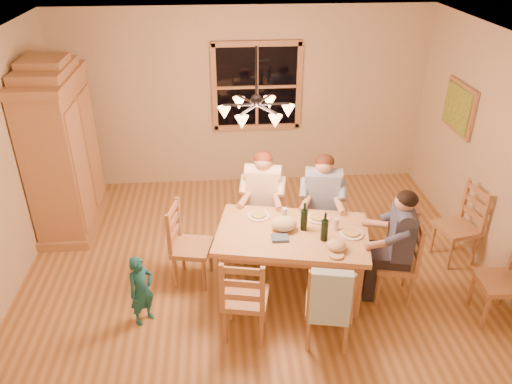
{
  "coord_description": "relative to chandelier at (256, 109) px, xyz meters",
  "views": [
    {
      "loc": [
        -0.37,
        -4.72,
        3.76
      ],
      "look_at": [
        0.0,
        0.1,
        1.08
      ],
      "focal_mm": 35.0,
      "sensor_mm": 36.0,
      "label": 1
    }
  ],
  "objects": [
    {
      "name": "floor",
      "position": [
        0.0,
        0.0,
        -2.08
      ],
      "size": [
        5.5,
        5.5,
        0.0
      ],
      "primitive_type": "plane",
      "color": "olive",
      "rests_on": "ground"
    },
    {
      "name": "ceiling",
      "position": [
        0.0,
        0.0,
        0.62
      ],
      "size": [
        5.5,
        5.0,
        0.02
      ],
      "primitive_type": "cube",
      "color": "white",
      "rests_on": "wall_back"
    },
    {
      "name": "wall_back",
      "position": [
        0.0,
        2.5,
        -0.73
      ],
      "size": [
        5.5,
        0.02,
        2.7
      ],
      "primitive_type": "cube",
      "color": "beige",
      "rests_on": "floor"
    },
    {
      "name": "wall_right",
      "position": [
        2.75,
        0.0,
        -0.73
      ],
      "size": [
        0.02,
        5.0,
        2.7
      ],
      "primitive_type": "cube",
      "color": "beige",
      "rests_on": "floor"
    },
    {
      "name": "window",
      "position": [
        0.2,
        2.47,
        -0.53
      ],
      "size": [
        1.3,
        0.06,
        1.3
      ],
      "color": "black",
      "rests_on": "wall_back"
    },
    {
      "name": "painting",
      "position": [
        2.71,
        1.2,
        -0.48
      ],
      "size": [
        0.06,
        0.78,
        0.64
      ],
      "color": "#956340",
      "rests_on": "wall_right"
    },
    {
      "name": "chandelier",
      "position": [
        0.0,
        0.0,
        0.0
      ],
      "size": [
        0.77,
        0.68,
        0.71
      ],
      "color": "black",
      "rests_on": "ceiling"
    },
    {
      "name": "armoire",
      "position": [
        -2.42,
        1.37,
        -1.02
      ],
      "size": [
        0.66,
        1.4,
        2.3
      ],
      "color": "#956340",
      "rests_on": "floor"
    },
    {
      "name": "dining_table",
      "position": [
        0.37,
        -0.24,
        -1.42
      ],
      "size": [
        1.8,
        1.3,
        0.76
      ],
      "rotation": [
        0.0,
        0.0,
        -0.2
      ],
      "color": "#B17A4F",
      "rests_on": "floor"
    },
    {
      "name": "chair_far_left",
      "position": [
        0.13,
        0.6,
        -1.77
      ],
      "size": [
        0.51,
        0.5,
        0.99
      ],
      "rotation": [
        0.0,
        0.0,
        2.94
      ],
      "color": "#9D7245",
      "rests_on": "floor"
    },
    {
      "name": "chair_far_right",
      "position": [
        0.84,
        0.46,
        -1.77
      ],
      "size": [
        0.51,
        0.5,
        0.99
      ],
      "rotation": [
        0.0,
        0.0,
        2.94
      ],
      "color": "#9D7245",
      "rests_on": "floor"
    },
    {
      "name": "chair_near_left",
      "position": [
        -0.18,
        -0.91,
        -1.77
      ],
      "size": [
        0.51,
        0.5,
        0.99
      ],
      "rotation": [
        0.0,
        0.0,
        -0.2
      ],
      "color": "#9D7245",
      "rests_on": "floor"
    },
    {
      "name": "chair_near_right",
      "position": [
        0.62,
        -1.07,
        -1.77
      ],
      "size": [
        0.51,
        0.5,
        0.99
      ],
      "rotation": [
        0.0,
        0.0,
        -0.2
      ],
      "color": "#9D7245",
      "rests_on": "floor"
    },
    {
      "name": "chair_end_left",
      "position": [
        -0.74,
        -0.01,
        -1.77
      ],
      "size": [
        0.5,
        0.51,
        0.99
      ],
      "rotation": [
        0.0,
        0.0,
        -1.77
      ],
      "color": "#9D7245",
      "rests_on": "floor"
    },
    {
      "name": "chair_end_right",
      "position": [
        1.49,
        -0.46,
        -1.77
      ],
      "size": [
        0.5,
        0.51,
        0.99
      ],
      "rotation": [
        0.0,
        0.0,
        1.37
      ],
      "color": "#9D7245",
      "rests_on": "floor"
    },
    {
      "name": "adult_woman",
      "position": [
        0.13,
        0.6,
        -1.24
      ],
      "size": [
        0.46,
        0.49,
        0.87
      ],
      "rotation": [
        0.0,
        0.0,
        2.94
      ],
      "color": "beige",
      "rests_on": "floor"
    },
    {
      "name": "adult_plaid_man",
      "position": [
        0.84,
        0.46,
        -1.24
      ],
      "size": [
        0.46,
        0.49,
        0.87
      ],
      "rotation": [
        0.0,
        0.0,
        2.94
      ],
      "color": "#385E9A",
      "rests_on": "floor"
    },
    {
      "name": "adult_slate_man",
      "position": [
        1.49,
        -0.46,
        -1.24
      ],
      "size": [
        0.49,
        0.46,
        0.87
      ],
      "rotation": [
        0.0,
        0.0,
        1.37
      ],
      "color": "#3E4663",
      "rests_on": "floor"
    },
    {
      "name": "towel",
      "position": [
        0.58,
        -1.26,
        -1.38
      ],
      "size": [
        0.39,
        0.17,
        0.58
      ],
      "primitive_type": "cube",
      "rotation": [
        0.0,
        0.0,
        -0.2
      ],
      "color": "#ADD9EA",
      "rests_on": "chair_near_right"
    },
    {
      "name": "wine_bottle_a",
      "position": [
        0.5,
        -0.2,
        -1.15
      ],
      "size": [
        0.08,
        0.08,
        0.33
      ],
      "primitive_type": "cylinder",
      "color": "black",
      "rests_on": "dining_table"
    },
    {
      "name": "wine_bottle_b",
      "position": [
        0.68,
        -0.42,
        -1.15
      ],
      "size": [
        0.08,
        0.08,
        0.33
      ],
      "primitive_type": "cylinder",
      "color": "black",
      "rests_on": "dining_table"
    },
    {
      "name": "plate_woman",
      "position": [
        0.04,
        0.1,
        -1.31
      ],
      "size": [
        0.26,
        0.26,
        0.02
      ],
      "primitive_type": "cylinder",
      "color": "white",
      "rests_on": "dining_table"
    },
    {
      "name": "plate_plaid",
      "position": [
        0.7,
        0.0,
        -1.31
      ],
      "size": [
        0.26,
        0.26,
        0.02
      ],
      "primitive_type": "cylinder",
      "color": "white",
      "rests_on": "dining_table"
    },
    {
      "name": "plate_slate",
      "position": [
        1.0,
        -0.34,
        -1.31
      ],
      "size": [
        0.26,
        0.26,
        0.02
      ],
      "primitive_type": "cylinder",
      "color": "white",
      "rests_on": "dining_table"
    },
    {
      "name": "wine_glass_a",
      "position": [
        0.32,
        0.03,
        -1.25
      ],
      "size": [
        0.06,
        0.06,
        0.14
      ],
      "primitive_type": "cylinder",
      "color": "silver",
      "rests_on": "dining_table"
    },
    {
      "name": "wine_glass_b",
      "position": [
        0.85,
        -0.23,
        -1.25
      ],
      "size": [
        0.06,
        0.06,
        0.14
      ],
      "primitive_type": "cylinder",
      "color": "silver",
      "rests_on": "dining_table"
    },
    {
      "name": "cap",
      "position": [
        0.77,
        -0.6,
        -1.26
      ],
      "size": [
        0.2,
        0.2,
        0.11
      ],
      "primitive_type": "ellipsoid",
      "color": "#CDAD88",
      "rests_on": "dining_table"
    },
    {
      "name": "napkin",
      "position": [
        0.22,
        -0.37,
        -1.3
      ],
      "size": [
        0.2,
        0.17,
        0.03
      ],
      "primitive_type": "cube",
      "rotation": [
        0.0,
        0.0,
        -0.2
      ],
      "color": "#455B7F",
      "rests_on": "dining_table"
    },
    {
      "name": "cloth_bundle",
      "position": [
        0.29,
        -0.19,
        -1.24
      ],
      "size": [
        0.28,
        0.22,
        0.15
      ],
      "primitive_type": "ellipsoid",
      "color": "#BDB489",
      "rests_on": "dining_table"
    },
    {
      "name": "child",
      "position": [
        -1.24,
        -0.66,
        -1.68
      ],
      "size": [
        0.34,
        0.34,
        0.8
      ],
      "primitive_type": "imported",
      "rotation": [
        0.0,
        0.0,
        0.76
      ],
      "color": "#18606C",
      "rests_on": "floor"
    },
    {
      "name": "chair_spare_front",
      "position": [
        2.45,
        -0.88,
        -1.77
      ],
      "size": [
        0.44,
        0.46,
        0.99
      ],
      "rotation": [
        0.0,
        0.0,
        1.52
      ],
      "color": "#9D7245",
      "rests_on": "floor"
    },
    {
      "name": "chair_spare_back",
      "position": [
        2.45,
        0.15,
        -1.77
      ],
      "size": [
        0.5,
        0.52,
        0.99
      ],
      "rotation": [
        0.0,
        0.0,
        1.77
      ],
      "color": "#9D7245",
      "rests_on": "floor"
    }
  ]
}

